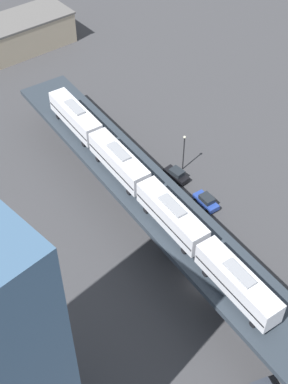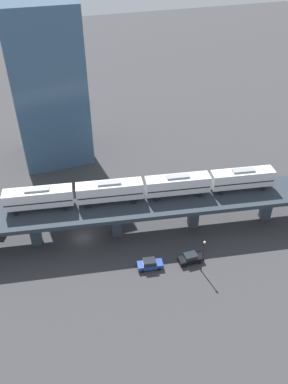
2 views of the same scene
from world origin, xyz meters
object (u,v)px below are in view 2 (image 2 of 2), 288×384
Objects in this scene: street_lamp at (203,254)px; office_tower at (47,86)px; street_car_blue at (150,264)px; street_car_black at (191,258)px; subway_train at (144,187)px.

office_tower is at bearing -161.52° from street_lamp.
street_car_blue is at bearing 10.35° from office_tower.
street_lamp is (2.47, 0.80, 3.17)m from street_car_black.
office_tower is at bearing -161.49° from street_car_black.
subway_train is 7.12× the size of street_lamp.
subway_train is 15.20m from street_car_black.
street_car_black is at bearing 20.23° from subway_train.
subway_train is 1.37× the size of office_tower.
office_tower reaches higher than street_lamp.
office_tower is (-45.10, -8.24, 17.06)m from street_car_blue.
street_car_blue is 48.91m from office_tower.
street_car_black is 0.12× the size of office_tower.
street_lamp reaches higher than street_car_blue.
street_car_black is 0.65× the size of street_lamp.
street_lamp is at bearing 19.84° from subway_train.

